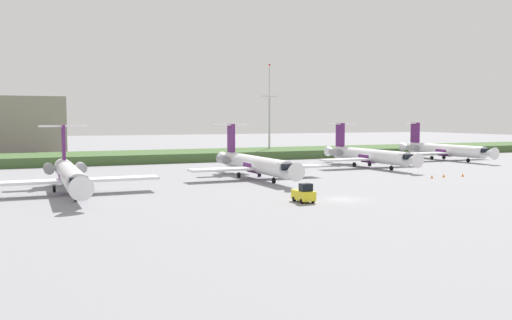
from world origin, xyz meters
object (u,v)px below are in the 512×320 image
Objects in this scene: regional_jet_fifth at (443,149)px; safety_cone_rear_marker at (463,175)px; regional_jet_second at (70,174)px; regional_jet_third at (253,163)px; regional_jet_fourth at (367,155)px; safety_cone_mid_marker at (444,176)px; baggage_tug at (304,194)px; safety_cone_front_marker at (432,177)px; antenna_mast at (269,119)px.

regional_jet_fifth reaches higher than safety_cone_rear_marker.
regional_jet_second is 91.77m from regional_jet_fifth.
regional_jet_fourth is at bearing 18.68° from regional_jet_third.
safety_cone_mid_marker is (30.46, -11.31, -2.26)m from regional_jet_third.
regional_jet_fourth is (29.78, 10.07, 0.00)m from regional_jet_third.
baggage_tug is (-34.51, -36.55, -1.53)m from regional_jet_fourth.
baggage_tug is 41.63m from safety_cone_rear_marker.
regional_jet_third reaches higher than safety_cone_rear_marker.
regional_jet_third is 1.00× the size of regional_jet_fifth.
regional_jet_fifth is 56.36× the size of safety_cone_rear_marker.
regional_jet_third reaches higher than safety_cone_mid_marker.
regional_jet_third is 32.57m from safety_cone_mid_marker.
regional_jet_fourth is 22.17m from safety_cone_front_marker.
regional_jet_third is 52.08m from antenna_mast.
safety_cone_rear_marker is at bearing 0.62° from safety_cone_front_marker.
safety_cone_rear_marker is at bearing -4.25° from regional_jet_second.
baggage_tug is (24.87, -19.44, -1.53)m from regional_jet_second.
baggage_tug is at bearing -100.15° from regional_jet_third.
regional_jet_second reaches higher than safety_cone_front_marker.
regional_jet_third is at bearing -117.74° from antenna_mast.
safety_cone_front_marker is (32.16, 14.62, -0.73)m from baggage_tug.
antenna_mast reaches higher than baggage_tug.
regional_jet_second is at bearing -135.51° from antenna_mast.
regional_jet_third is at bearing 160.99° from safety_cone_rear_marker.
regional_jet_fourth is 1.28× the size of antenna_mast.
regional_jet_second is at bearing 175.17° from safety_cone_front_marker.
regional_jet_third is 26.95m from baggage_tug.
regional_jet_second and regional_jet_fourth have the same top height.
regional_jet_third reaches higher than safety_cone_front_marker.
regional_jet_second is 56.36× the size of safety_cone_front_marker.
baggage_tug reaches higher than safety_cone_rear_marker.
regional_jet_fourth reaches higher than baggage_tug.
safety_cone_mid_marker is (3.03, 0.55, 0.00)m from safety_cone_front_marker.
safety_cone_mid_marker is 3.78m from safety_cone_rear_marker.
antenna_mast is at bearing 99.24° from regional_jet_fourth.
regional_jet_second is at bearing 175.75° from safety_cone_rear_marker.
safety_cone_mid_marker is (6.47, -56.93, -9.74)m from antenna_mast.
antenna_mast is 59.12m from safety_cone_rear_marker.
safety_cone_mid_marker is 1.00× the size of safety_cone_rear_marker.
safety_cone_front_marker is (27.43, -11.86, -2.26)m from regional_jet_third.
safety_cone_rear_marker is at bearing -7.30° from safety_cone_mid_marker.
regional_jet_second is 1.00× the size of regional_jet_third.
baggage_tug is (-4.74, -26.48, -1.53)m from regional_jet_third.
regional_jet_fourth reaches higher than safety_cone_rear_marker.
regional_jet_second is 64.04m from safety_cone_rear_marker.
safety_cone_mid_marker is (0.68, -21.38, -2.26)m from regional_jet_fourth.
regional_jet_third is 56.36× the size of safety_cone_rear_marker.
safety_cone_rear_marker is (63.82, -4.75, -2.26)m from regional_jet_second.
baggage_tug is at bearing -144.02° from regional_jet_fifth.
safety_cone_mid_marker is at bearing -4.06° from regional_jet_second.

